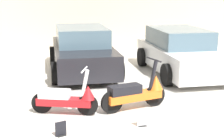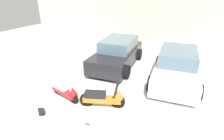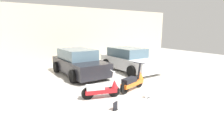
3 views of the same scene
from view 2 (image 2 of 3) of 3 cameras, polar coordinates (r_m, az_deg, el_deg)
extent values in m
plane|color=silver|center=(5.56, -8.36, -15.62)|extent=(28.00, 28.00, 0.00)
cube|color=beige|center=(12.38, 13.00, 16.72)|extent=(19.60, 0.12, 4.04)
cylinder|color=black|center=(6.20, -12.53, -8.79)|extent=(0.44, 0.18, 0.43)
cylinder|color=black|center=(6.89, -17.62, -5.83)|extent=(0.44, 0.18, 0.43)
cube|color=#B2191E|center=(6.51, -15.27, -6.84)|extent=(1.16, 0.55, 0.15)
cube|color=white|center=(6.58, -16.49, -5.03)|extent=(0.68, 0.41, 0.17)
cylinder|color=white|center=(6.02, -13.21, -5.15)|extent=(0.21, 0.12, 0.61)
cylinder|color=white|center=(5.87, -13.49, -2.55)|extent=(0.16, 0.49, 0.03)
cone|color=#B2191E|center=(6.05, -12.65, -6.71)|extent=(0.35, 0.35, 0.28)
cylinder|color=black|center=(5.83, 1.96, -10.26)|extent=(0.48, 0.23, 0.47)
cylinder|color=black|center=(5.97, -8.30, -9.62)|extent=(0.48, 0.23, 0.47)
cube|color=orange|center=(5.84, -3.25, -9.50)|extent=(1.26, 0.67, 0.16)
cube|color=black|center=(5.78, -5.49, -7.92)|extent=(0.74, 0.48, 0.19)
cylinder|color=black|center=(5.58, 1.46, -6.20)|extent=(0.23, 0.15, 0.67)
cylinder|color=black|center=(5.41, 1.49, -3.15)|extent=(0.21, 0.53, 0.03)
cone|color=orange|center=(5.67, 2.19, -7.81)|extent=(0.40, 0.40, 0.31)
cube|color=black|center=(8.96, 1.74, 4.52)|extent=(1.90, 4.12, 0.67)
cube|color=slate|center=(9.00, 2.30, 8.61)|extent=(1.60, 2.34, 0.53)
cylinder|color=black|center=(7.69, 4.80, -0.63)|extent=(0.24, 0.63, 0.62)
cylinder|color=black|center=(8.29, -6.85, 1.18)|extent=(0.24, 0.63, 0.62)
cylinder|color=black|center=(9.95, 8.88, 5.08)|extent=(0.24, 0.63, 0.62)
cylinder|color=black|center=(10.42, -0.56, 6.27)|extent=(0.24, 0.63, 0.62)
cube|color=white|center=(7.85, 20.11, -0.10)|extent=(1.85, 4.02, 0.66)
cube|color=slate|center=(7.87, 20.79, 4.46)|extent=(1.56, 2.28, 0.52)
cylinder|color=black|center=(6.91, 26.52, -6.53)|extent=(0.24, 0.61, 0.60)
cylinder|color=black|center=(6.87, 12.41, -4.48)|extent=(0.24, 0.61, 0.60)
cylinder|color=black|center=(9.11, 25.55, 0.99)|extent=(0.24, 0.61, 0.60)
cylinder|color=black|center=(9.08, 14.92, 2.57)|extent=(0.24, 0.61, 0.60)
cube|color=black|center=(6.07, -21.81, -13.38)|extent=(0.19, 0.17, 0.01)
cube|color=black|center=(6.00, -21.99, -12.44)|extent=(0.20, 0.11, 0.26)
cube|color=black|center=(5.41, -7.96, -16.84)|extent=(0.18, 0.14, 0.01)
cube|color=white|center=(5.33, -8.03, -15.84)|extent=(0.20, 0.06, 0.26)
camera|label=1|loc=(4.55, -94.34, -16.19)|focal=55.00mm
camera|label=3|loc=(6.60, -72.22, -3.26)|focal=28.00mm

